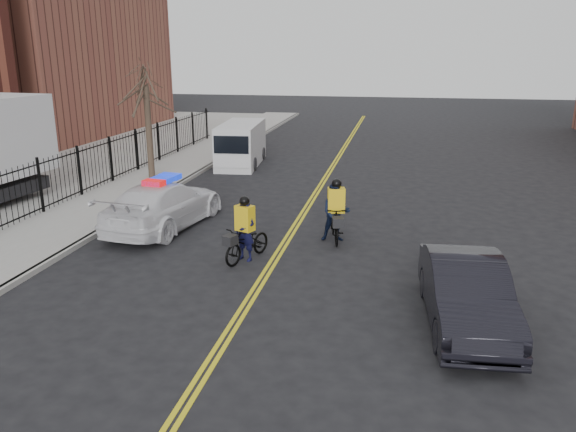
% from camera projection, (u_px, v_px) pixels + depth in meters
% --- Properties ---
extents(ground, '(120.00, 120.00, 0.00)m').
position_uv_depth(ground, '(263.00, 278.00, 14.48)').
color(ground, black).
rests_on(ground, ground).
extents(center_line_left, '(0.10, 60.00, 0.01)m').
position_uv_depth(center_line_left, '(310.00, 200.00, 22.01)').
color(center_line_left, gold).
rests_on(center_line_left, ground).
extents(center_line_right, '(0.10, 60.00, 0.01)m').
position_uv_depth(center_line_right, '(314.00, 200.00, 21.98)').
color(center_line_right, gold).
rests_on(center_line_right, ground).
extents(sidewalk, '(3.00, 60.00, 0.15)m').
position_uv_depth(sidewalk, '(134.00, 189.00, 23.39)').
color(sidewalk, gray).
rests_on(sidewalk, ground).
extents(curb, '(0.20, 60.00, 0.15)m').
position_uv_depth(curb, '(168.00, 191.00, 23.10)').
color(curb, gray).
rests_on(curb, ground).
extents(iron_fence, '(0.12, 28.00, 2.00)m').
position_uv_depth(iron_fence, '(99.00, 166.00, 23.41)').
color(iron_fence, black).
rests_on(iron_fence, ground).
extents(warehouse_far, '(14.00, 18.00, 14.00)m').
position_uv_depth(warehouse_far, '(25.00, 30.00, 39.38)').
color(warehouse_far, brown).
rests_on(warehouse_far, ground).
extents(street_tree, '(3.20, 3.20, 4.80)m').
position_uv_depth(street_tree, '(147.00, 101.00, 24.31)').
color(street_tree, '#34271F').
rests_on(street_tree, sidewalk).
extents(police_cruiser, '(2.79, 5.52, 1.70)m').
position_uv_depth(police_cruiser, '(164.00, 205.00, 18.43)').
color(police_cruiser, white).
rests_on(police_cruiser, ground).
extents(dark_sedan, '(1.87, 4.56, 1.47)m').
position_uv_depth(dark_sedan, '(466.00, 293.00, 11.81)').
color(dark_sedan, black).
rests_on(dark_sedan, ground).
extents(cargo_van, '(2.30, 5.18, 2.10)m').
position_uv_depth(cargo_van, '(241.00, 145.00, 28.47)').
color(cargo_van, silver).
rests_on(cargo_van, ground).
extents(cyclist_near, '(1.32, 1.98, 1.84)m').
position_uv_depth(cyclist_near, '(245.00, 238.00, 15.56)').
color(cyclist_near, black).
rests_on(cyclist_near, ground).
extents(cyclist_far, '(0.99, 2.00, 1.95)m').
position_uv_depth(cyclist_far, '(336.00, 217.00, 17.08)').
color(cyclist_far, black).
rests_on(cyclist_far, ground).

